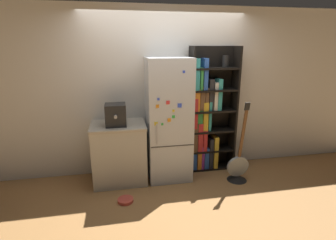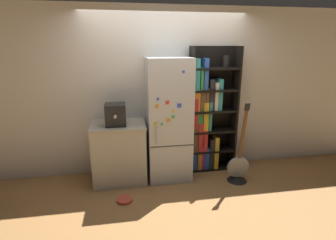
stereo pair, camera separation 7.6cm
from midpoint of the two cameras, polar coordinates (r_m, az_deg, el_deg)
name	(u,v)px [view 1 (the left image)]	position (r m, az deg, el deg)	size (l,w,h in m)	color
ground_plane	(170,180)	(4.19, -0.03, -12.86)	(16.00, 16.00, 0.00)	#A87542
wall_back	(165,92)	(4.20, -1.27, 6.10)	(8.00, 0.05, 2.60)	silver
refrigerator	(168,120)	(3.97, -0.45, 0.01)	(0.65, 0.62, 1.86)	silver
bookshelf	(207,117)	(4.30, 7.95, 0.69)	(0.75, 0.31, 2.01)	black
kitchen_counter	(119,153)	(4.07, -11.06, -6.98)	(0.80, 0.62, 0.91)	#BCB7A8
espresso_machine	(116,115)	(3.81, -11.90, 1.12)	(0.29, 0.34, 0.31)	black
guitar	(238,170)	(4.23, 14.42, -10.42)	(0.34, 0.31, 1.26)	black
pet_bowl	(125,200)	(3.71, -9.85, -16.79)	(0.21, 0.21, 0.04)	#D84C3F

